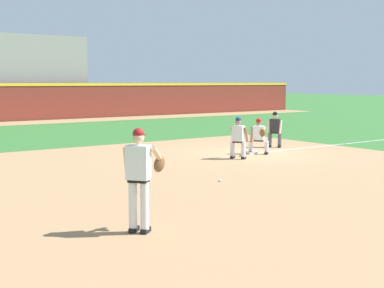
% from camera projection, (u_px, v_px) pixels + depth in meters
% --- Properties ---
extents(ground_plane, '(160.00, 160.00, 0.00)m').
position_uv_depth(ground_plane, '(251.00, 154.00, 19.81)').
color(ground_plane, '#336B2D').
extents(infield_dirt_patch, '(18.00, 18.00, 0.01)m').
position_uv_depth(infield_dirt_patch, '(215.00, 179.00, 14.61)').
color(infield_dirt_patch, '#A87F56').
rests_on(infield_dirt_patch, ground).
extents(warning_track_strip, '(48.00, 3.20, 0.01)m').
position_uv_depth(warning_track_strip, '(51.00, 122.00, 35.94)').
color(warning_track_strip, '#A87F56').
rests_on(warning_track_strip, ground).
extents(foul_line_stripe, '(12.22, 0.10, 0.00)m').
position_uv_depth(foul_line_stripe, '(355.00, 143.00, 23.35)').
color(foul_line_stripe, white).
rests_on(foul_line_stripe, ground).
extents(first_base_bag, '(0.38, 0.38, 0.09)m').
position_uv_depth(first_base_bag, '(251.00, 153.00, 19.80)').
color(first_base_bag, white).
rests_on(first_base_bag, ground).
extents(baseball, '(0.07, 0.07, 0.07)m').
position_uv_depth(baseball, '(220.00, 180.00, 14.28)').
color(baseball, white).
rests_on(baseball, ground).
extents(pitcher, '(0.85, 0.57, 1.86)m').
position_uv_depth(pitcher, '(140.00, 174.00, 9.33)').
color(pitcher, black).
rests_on(pitcher, ground).
extents(first_baseman, '(0.79, 1.06, 1.34)m').
position_uv_depth(first_baseman, '(259.00, 134.00, 19.63)').
color(first_baseman, black).
rests_on(first_baseman, ground).
extents(baserunner, '(0.62, 0.68, 1.46)m').
position_uv_depth(baserunner, '(238.00, 136.00, 18.42)').
color(baserunner, black).
rests_on(baserunner, ground).
extents(umpire, '(0.64, 0.68, 1.46)m').
position_uv_depth(umpire, '(275.00, 128.00, 21.70)').
color(umpire, black).
rests_on(umpire, ground).
extents(outfield_wall, '(48.00, 0.54, 2.60)m').
position_uv_depth(outfield_wall, '(40.00, 100.00, 37.39)').
color(outfield_wall, maroon).
rests_on(outfield_wall, ground).
extents(stadium_seating_block, '(8.06, 5.90, 6.00)m').
position_uv_depth(stadium_seating_block, '(22.00, 77.00, 40.23)').
color(stadium_seating_block, gray).
rests_on(stadium_seating_block, ground).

